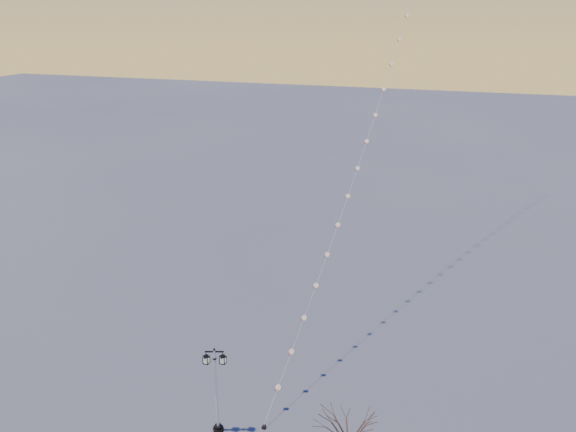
% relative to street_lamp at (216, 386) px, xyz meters
% --- Properties ---
extents(street_lamp, '(1.27, 0.73, 5.19)m').
position_rel_street_lamp_xyz_m(street_lamp, '(0.00, 0.00, 0.00)').
color(street_lamp, black).
rests_on(street_lamp, ground).
extents(bare_tree, '(2.28, 2.28, 3.79)m').
position_rel_street_lamp_xyz_m(bare_tree, '(7.32, -0.66, -0.24)').
color(bare_tree, '#4B3528').
rests_on(bare_tree, ground).
extents(kite_train, '(6.41, 45.93, 44.38)m').
position_rel_street_lamp_xyz_m(kite_train, '(5.21, 23.58, 19.23)').
color(kite_train, black).
rests_on(kite_train, ground).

